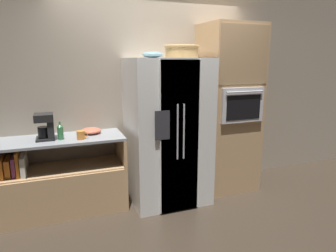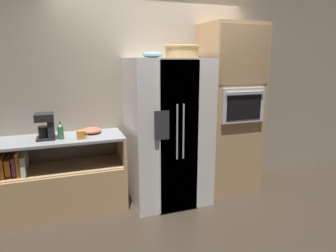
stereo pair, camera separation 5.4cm
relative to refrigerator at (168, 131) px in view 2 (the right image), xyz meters
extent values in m
plane|color=#382D23|center=(-0.05, -0.08, -0.90)|extent=(20.00, 20.00, 0.00)
cube|color=tan|center=(-0.05, 0.44, 0.50)|extent=(12.00, 0.06, 2.80)
cube|color=tan|center=(-1.28, 0.12, -0.63)|extent=(1.45, 0.57, 0.53)
cube|color=tan|center=(-1.28, 0.12, -0.36)|extent=(1.39, 0.53, 0.02)
cube|color=tan|center=(-0.58, 0.12, -0.20)|extent=(0.04, 0.57, 0.34)
cube|color=gray|center=(-1.28, 0.12, -0.01)|extent=(1.45, 0.57, 0.03)
cube|color=orange|center=(-1.87, 0.09, -0.24)|extent=(0.03, 0.35, 0.22)
cube|color=orange|center=(-1.82, 0.09, -0.26)|extent=(0.05, 0.29, 0.19)
cube|color=#934784|center=(-1.76, 0.09, -0.25)|extent=(0.04, 0.31, 0.21)
cube|color=orange|center=(-1.71, 0.09, -0.22)|extent=(0.03, 0.36, 0.27)
cube|color=silver|center=(-1.66, 0.09, -0.24)|extent=(0.05, 0.42, 0.22)
cube|color=silver|center=(0.00, 0.01, 0.00)|extent=(0.95, 0.79, 1.80)
cube|color=silver|center=(-0.01, -0.40, 0.00)|extent=(0.47, 0.02, 1.76)
cube|color=silver|center=(0.01, -0.40, 0.00)|extent=(0.47, 0.02, 1.76)
cylinder|color=#B2B2B7|center=(-0.04, -0.42, 0.09)|extent=(0.02, 0.02, 0.63)
cylinder|color=#B2B2B7|center=(0.04, -0.42, 0.09)|extent=(0.02, 0.02, 0.63)
cube|color=#2D2D33|center=(-0.21, -0.41, 0.18)|extent=(0.17, 0.01, 0.32)
cube|color=tan|center=(0.91, 0.08, 0.22)|extent=(0.73, 0.65, 2.23)
cube|color=silver|center=(0.91, -0.26, 0.32)|extent=(0.60, 0.04, 0.44)
cube|color=black|center=(0.91, -0.28, 0.29)|extent=(0.49, 0.01, 0.31)
cylinder|color=#B2B2B7|center=(0.91, -0.29, 0.49)|extent=(0.53, 0.02, 0.02)
cube|color=#A68259|center=(0.91, -0.24, 0.94)|extent=(0.69, 0.01, 0.71)
cylinder|color=tan|center=(0.18, -0.01, 0.97)|extent=(0.40, 0.40, 0.13)
torus|color=tan|center=(0.18, -0.01, 1.03)|extent=(0.42, 0.42, 0.03)
ellipsoid|color=#668C99|center=(-0.21, -0.08, 0.93)|extent=(0.24, 0.24, 0.07)
cylinder|color=#33723F|center=(-1.26, 0.06, 0.08)|extent=(0.06, 0.06, 0.15)
cone|color=#33723F|center=(-1.26, 0.06, 0.17)|extent=(0.06, 0.06, 0.04)
cylinder|color=#33723F|center=(-1.26, 0.06, 0.19)|extent=(0.02, 0.02, 0.02)
cylinder|color=orange|center=(-1.05, -0.01, 0.05)|extent=(0.09, 0.09, 0.10)
torus|color=orange|center=(-1.00, -0.01, 0.05)|extent=(0.07, 0.01, 0.07)
ellipsoid|color=#DB664C|center=(-0.91, 0.21, 0.04)|extent=(0.24, 0.24, 0.07)
cube|color=black|center=(-1.42, 0.11, 0.01)|extent=(0.20, 0.21, 0.02)
cylinder|color=black|center=(-1.44, 0.11, 0.09)|extent=(0.12, 0.12, 0.12)
cube|color=black|center=(-1.36, 0.11, 0.15)|extent=(0.07, 0.18, 0.29)
cube|color=black|center=(-1.42, 0.11, 0.26)|extent=(0.20, 0.21, 0.08)
camera|label=1|loc=(-1.27, -3.41, 0.89)|focal=32.00mm
camera|label=2|loc=(-1.22, -3.42, 0.89)|focal=32.00mm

